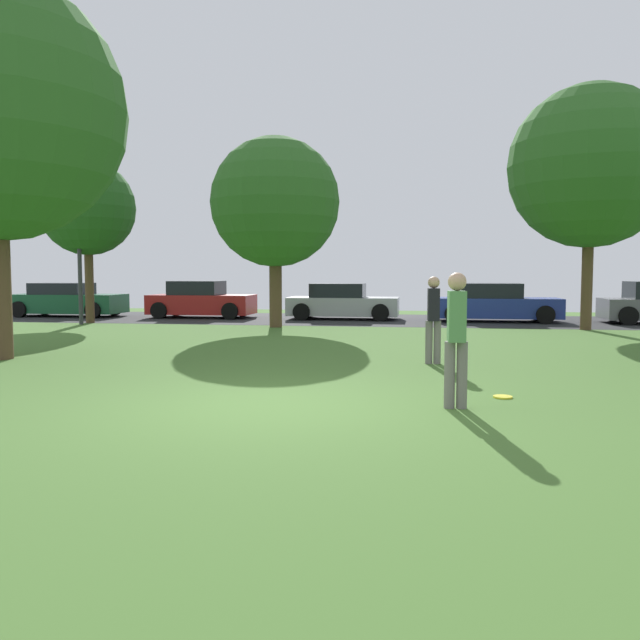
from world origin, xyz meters
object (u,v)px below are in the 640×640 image
(frisbee_disc, at_px, (503,397))
(parked_car_blue, at_px, (495,304))
(birch_tree_lone, at_px, (275,203))
(parked_car_green, at_px, (67,301))
(person_catcher, at_px, (456,333))
(oak_tree_center, at_px, (590,167))
(person_thrower, at_px, (433,316))
(maple_tree_near, at_px, (87,208))
(street_lamp_post, at_px, (80,259))
(parked_car_silver, at_px, (342,303))
(parked_car_red, at_px, (201,301))

(frisbee_disc, relative_size, parked_car_blue, 0.06)
(birch_tree_lone, bearing_deg, parked_car_green, 158.69)
(person_catcher, bearing_deg, frisbee_disc, -43.40)
(oak_tree_center, distance_m, birch_tree_lone, 9.81)
(oak_tree_center, relative_size, person_thrower, 4.40)
(frisbee_disc, bearing_deg, maple_tree_near, 137.04)
(person_catcher, xyz_separation_m, frisbee_disc, (0.70, 0.83, -0.98))
(maple_tree_near, bearing_deg, oak_tree_center, -0.60)
(person_catcher, height_order, street_lamp_post, street_lamp_post)
(oak_tree_center, distance_m, person_thrower, 10.46)
(birch_tree_lone, xyz_separation_m, parked_car_green, (-9.52, 3.71, -3.39))
(street_lamp_post, bearing_deg, frisbee_disc, -41.32)
(parked_car_silver, height_order, parked_car_blue, parked_car_blue)
(parked_car_silver, distance_m, street_lamp_post, 9.52)
(person_thrower, xyz_separation_m, frisbee_disc, (0.93, -3.33, -0.93))
(birch_tree_lone, distance_m, person_thrower, 9.75)
(birch_tree_lone, bearing_deg, person_catcher, -66.73)
(person_thrower, relative_size, street_lamp_post, 0.38)
(birch_tree_lone, relative_size, person_thrower, 3.60)
(birch_tree_lone, distance_m, parked_car_blue, 8.82)
(oak_tree_center, relative_size, street_lamp_post, 1.66)
(maple_tree_near, relative_size, parked_car_silver, 1.37)
(parked_car_silver, bearing_deg, person_catcher, -77.76)
(person_catcher, relative_size, parked_car_red, 0.44)
(oak_tree_center, height_order, street_lamp_post, oak_tree_center)
(parked_car_red, height_order, parked_car_blue, parked_car_red)
(person_thrower, distance_m, parked_car_green, 18.49)
(birch_tree_lone, distance_m, parked_car_silver, 5.45)
(person_thrower, bearing_deg, parked_car_red, -146.04)
(birch_tree_lone, xyz_separation_m, person_catcher, (5.15, -11.99, -3.03))
(person_catcher, relative_size, parked_car_green, 0.40)
(birch_tree_lone, distance_m, maple_tree_near, 6.91)
(parked_car_silver, xyz_separation_m, street_lamp_post, (-8.52, -3.91, 1.62))
(frisbee_disc, height_order, parked_car_blue, parked_car_blue)
(parked_car_green, relative_size, parked_car_red, 1.11)
(person_catcher, bearing_deg, parked_car_red, 26.64)
(oak_tree_center, height_order, frisbee_disc, oak_tree_center)
(parked_car_green, xyz_separation_m, parked_car_red, (5.62, 0.17, 0.03))
(oak_tree_center, bearing_deg, person_catcher, -110.14)
(birch_tree_lone, bearing_deg, oak_tree_center, 3.11)
(parked_car_red, bearing_deg, person_catcher, -60.27)
(oak_tree_center, bearing_deg, parked_car_silver, 157.23)
(person_thrower, height_order, parked_car_green, person_thrower)
(parked_car_green, xyz_separation_m, street_lamp_post, (2.70, -3.72, 1.62))
(parked_car_blue, distance_m, street_lamp_post, 14.68)
(parked_car_red, bearing_deg, oak_tree_center, -13.79)
(parked_car_silver, bearing_deg, frisbee_disc, -74.58)
(parked_car_red, bearing_deg, frisbee_disc, -57.00)
(parked_car_green, height_order, parked_car_blue, parked_car_blue)
(person_catcher, bearing_deg, maple_tree_near, 40.37)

